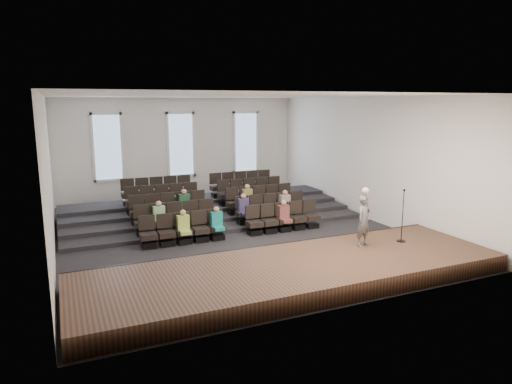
# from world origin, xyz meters

# --- Properties ---
(ground) EXTENTS (14.00, 14.00, 0.00)m
(ground) POSITION_xyz_m (0.00, 0.00, 0.00)
(ground) COLOR black
(ground) RESTS_ON ground
(ceiling) EXTENTS (12.00, 14.00, 0.02)m
(ceiling) POSITION_xyz_m (0.00, 0.00, 5.01)
(ceiling) COLOR white
(ceiling) RESTS_ON ground
(wall_back) EXTENTS (12.00, 0.04, 5.00)m
(wall_back) POSITION_xyz_m (0.00, 7.02, 2.50)
(wall_back) COLOR white
(wall_back) RESTS_ON ground
(wall_front) EXTENTS (12.00, 0.04, 5.00)m
(wall_front) POSITION_xyz_m (0.00, -7.02, 2.50)
(wall_front) COLOR white
(wall_front) RESTS_ON ground
(wall_left) EXTENTS (0.04, 14.00, 5.00)m
(wall_left) POSITION_xyz_m (-6.02, 0.00, 2.50)
(wall_left) COLOR white
(wall_left) RESTS_ON ground
(wall_right) EXTENTS (0.04, 14.00, 5.00)m
(wall_right) POSITION_xyz_m (6.02, 0.00, 2.50)
(wall_right) COLOR white
(wall_right) RESTS_ON ground
(stage) EXTENTS (11.80, 3.60, 0.50)m
(stage) POSITION_xyz_m (0.00, -5.10, 0.25)
(stage) COLOR #4F3422
(stage) RESTS_ON ground
(stage_lip) EXTENTS (11.80, 0.06, 0.52)m
(stage_lip) POSITION_xyz_m (0.00, -3.33, 0.25)
(stage_lip) COLOR black
(stage_lip) RESTS_ON ground
(risers) EXTENTS (11.80, 4.80, 0.60)m
(risers) POSITION_xyz_m (0.00, 3.17, 0.20)
(risers) COLOR black
(risers) RESTS_ON ground
(seating_rows) EXTENTS (6.80, 4.70, 1.67)m
(seating_rows) POSITION_xyz_m (-0.00, 1.54, 0.68)
(seating_rows) COLOR black
(seating_rows) RESTS_ON ground
(windows) EXTENTS (8.44, 0.10, 3.24)m
(windows) POSITION_xyz_m (0.00, 6.95, 2.70)
(windows) COLOR white
(windows) RESTS_ON wall_back
(audience) EXTENTS (5.45, 2.64, 1.10)m
(audience) POSITION_xyz_m (0.00, 0.32, 0.81)
(audience) COLOR #A8C14D
(audience) RESTS_ON seating_rows
(speaker) EXTENTS (0.65, 0.53, 1.56)m
(speaker) POSITION_xyz_m (2.61, -4.53, 1.28)
(speaker) COLOR #565351
(speaker) RESTS_ON stage
(mic_stand) EXTENTS (0.28, 0.28, 1.67)m
(mic_stand) POSITION_xyz_m (3.96, -4.66, 1.00)
(mic_stand) COLOR black
(mic_stand) RESTS_ON stage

